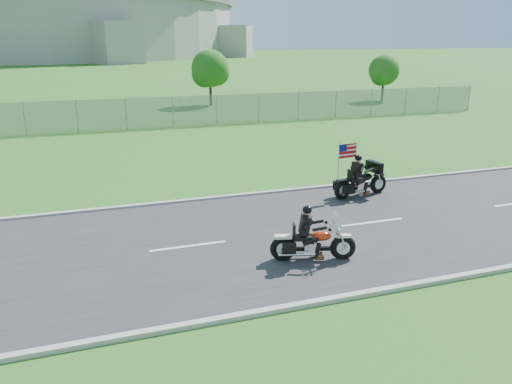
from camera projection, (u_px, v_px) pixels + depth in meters
name	position (u px, v px, depth m)	size (l,w,h in m)	color
ground	(255.00, 239.00, 14.81)	(420.00, 420.00, 0.00)	#255B1C
road	(255.00, 238.00, 14.81)	(120.00, 8.00, 0.04)	#28282B
curb_north	(220.00, 198.00, 18.46)	(120.00, 0.18, 0.12)	#9E9B93
curb_south	(312.00, 303.00, 11.13)	(120.00, 0.18, 0.12)	#9E9B93
fence	(77.00, 116.00, 31.07)	(60.00, 0.03, 2.00)	gray
stadium	(24.00, 4.00, 157.81)	(140.40, 140.40, 29.20)	#A3A099
tree_fence_near	(210.00, 70.00, 42.94)	(3.52, 3.28, 4.75)	#382316
tree_fence_far	(384.00, 72.00, 46.12)	(3.08, 2.87, 4.20)	#382316
motorcycle_lead	(312.00, 243.00, 13.24)	(2.26, 0.98, 1.55)	black
motorcycle_follow	(361.00, 182.00, 18.59)	(2.41, 0.93, 2.02)	black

